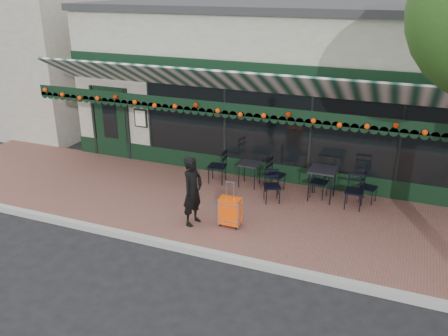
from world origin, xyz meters
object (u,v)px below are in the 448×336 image
at_px(cafe_table_a, 323,172).
at_px(chair_b_left, 217,167).
at_px(chair_a_right, 369,188).
at_px(chair_a_front, 354,192).
at_px(chair_b_right, 275,175).
at_px(chair_b_front, 272,187).
at_px(chair_a_left, 319,182).
at_px(woman, 193,191).
at_px(suitcase, 230,212).
at_px(cafe_table_b, 250,165).

relative_size(cafe_table_a, chair_b_left, 0.88).
relative_size(chair_a_right, chair_b_left, 0.82).
bearing_deg(chair_b_left, chair_a_front, 79.92).
xyz_separation_m(chair_b_right, chair_b_front, (0.10, -0.65, -0.03)).
xyz_separation_m(cafe_table_a, chair_a_front, (0.83, -0.23, -0.30)).
bearing_deg(chair_a_left, cafe_table_a, 51.53).
bearing_deg(woman, suitcase, -67.61).
bearing_deg(chair_a_right, chair_b_front, 124.51).
relative_size(woman, chair_b_right, 1.82).
relative_size(cafe_table_a, chair_a_left, 1.02).
bearing_deg(cafe_table_a, chair_a_right, 13.02).
xyz_separation_m(cafe_table_a, cafe_table_b, (-1.96, 0.10, -0.15)).
relative_size(suitcase, cafe_table_a, 1.33).
xyz_separation_m(cafe_table_b, chair_a_left, (1.88, -0.01, -0.18)).
height_order(chair_b_right, chair_b_front, chair_b_right).
bearing_deg(chair_a_left, woman, -35.02).
xyz_separation_m(cafe_table_b, chair_a_front, (2.79, -0.33, -0.15)).
xyz_separation_m(suitcase, cafe_table_b, (-0.35, 2.31, 0.22)).
height_order(suitcase, chair_b_left, suitcase).
xyz_separation_m(chair_a_left, chair_b_right, (-1.13, -0.07, 0.04)).
bearing_deg(chair_a_front, chair_b_left, 176.65).
height_order(chair_a_left, chair_b_front, chair_b_front).
bearing_deg(chair_b_left, chair_a_right, 87.22).
bearing_deg(cafe_table_a, chair_a_front, -15.57).
bearing_deg(chair_b_left, chair_a_left, 85.40).
relative_size(suitcase, chair_a_right, 1.43).
height_order(cafe_table_a, chair_b_left, chair_b_left).
bearing_deg(cafe_table_b, woman, -100.77).
distance_m(chair_a_front, chair_b_front, 1.98).
bearing_deg(chair_b_front, woman, -153.28).
bearing_deg(chair_a_front, cafe_table_a, 164.43).
xyz_separation_m(cafe_table_b, chair_b_left, (-0.89, -0.12, -0.12)).
bearing_deg(chair_b_right, chair_a_front, -87.33).
distance_m(cafe_table_b, chair_a_right, 3.09).
xyz_separation_m(chair_a_right, chair_b_right, (-2.33, -0.24, 0.06)).
relative_size(cafe_table_b, chair_a_right, 0.86).
distance_m(woman, chair_a_front, 3.94).
xyz_separation_m(chair_a_left, chair_a_right, (1.20, 0.17, -0.02)).
bearing_deg(chair_b_front, suitcase, -134.03).
xyz_separation_m(chair_a_right, chair_b_front, (-2.23, -0.89, 0.03)).
relative_size(suitcase, chair_a_front, 1.25).
bearing_deg(chair_b_left, chair_b_front, 63.85).
bearing_deg(cafe_table_a, chair_b_right, 179.02).
bearing_deg(chair_a_front, chair_a_right, 59.78).
height_order(suitcase, chair_a_front, suitcase).
bearing_deg(suitcase, chair_a_left, 56.22).
distance_m(cafe_table_a, chair_a_left, 0.35).
xyz_separation_m(woman, chair_a_left, (2.35, 2.49, -0.41)).
bearing_deg(woman, chair_a_right, -43.84).
relative_size(cafe_table_b, chair_a_left, 0.81).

